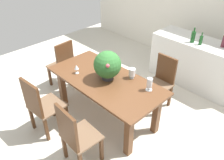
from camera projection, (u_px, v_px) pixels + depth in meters
The scene contains 15 objects.
ground_plane at pixel (114, 110), 4.14m from camera, with size 7.04×7.04×0.00m, color beige.
back_wall at pixel (201, 8), 4.92m from camera, with size 6.40×0.10×2.60m, color silver.
dining_table at pixel (105, 86), 3.67m from camera, with size 1.91×0.93×0.76m.
chair_head_end at pixel (63, 63), 4.45m from camera, with size 0.45×0.45×1.00m.
chair_near_right at pixel (75, 135), 2.92m from camera, with size 0.47×0.44×0.99m.
chair_far_right at pixel (161, 80), 4.01m from camera, with size 0.41×0.46×0.94m.
chair_near_left at pixel (40, 104), 3.42m from camera, with size 0.50×0.50×0.99m.
flower_centerpiece at pixel (107, 65), 3.47m from camera, with size 0.42×0.42×0.47m.
crystal_vase_left at pixel (149, 84), 3.30m from camera, with size 0.10×0.10×0.20m.
crystal_vase_center_near at pixel (132, 72), 3.57m from camera, with size 0.10×0.10×0.17m.
wine_glass at pixel (76, 67), 3.69m from camera, with size 0.07×0.07×0.15m.
kitchen_counter at pixel (195, 62), 4.66m from camera, with size 1.72×0.67×0.93m, color silver.
wine_bottle_amber at pixel (224, 41), 4.11m from camera, with size 0.07×0.07×0.26m.
wine_bottle_tall at pixel (201, 40), 4.20m from camera, with size 0.06×0.06×0.24m.
wine_bottle_dark at pixel (193, 37), 4.28m from camera, with size 0.08×0.08×0.28m.
Camera 1 is at (2.22, -2.21, 2.75)m, focal length 36.88 mm.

